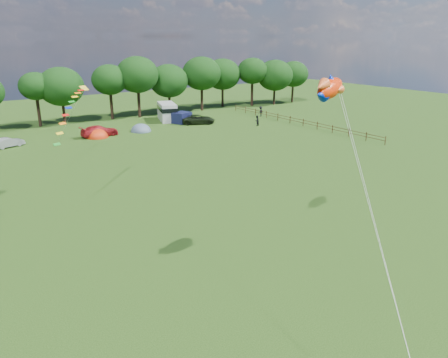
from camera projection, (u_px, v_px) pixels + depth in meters
ground_plane at (302, 281)px, 25.09m from camera, size 180.00×180.00×0.00m
tree_line at (85, 83)px, 69.13m from camera, size 102.98×10.98×10.27m
fence at (297, 120)px, 69.09m from camera, size 0.12×33.12×1.20m
car_b at (8, 142)px, 55.08m from camera, size 3.76×2.41×1.24m
car_c at (100, 131)px, 61.11m from camera, size 5.17×2.40×1.52m
car_d at (198, 119)px, 69.84m from camera, size 5.90×4.39×1.47m
campervan_d at (167, 111)px, 72.36m from camera, size 4.19×6.38×2.89m
tent_orange at (97, 137)px, 60.75m from camera, size 3.16×3.46×2.47m
tent_greyblue at (141, 131)px, 64.50m from camera, size 2.99×3.28×2.23m
awning_navy at (182, 118)px, 70.53m from camera, size 3.43×3.16×1.73m
fish_kite at (328, 89)px, 25.95m from camera, size 3.34×1.96×1.75m
streamer_kite_b at (73, 105)px, 34.77m from camera, size 4.32×4.58×3.81m
walker_a at (257, 121)px, 68.17m from camera, size 0.90×0.69×1.64m
walker_b at (261, 111)px, 76.35m from camera, size 1.23×0.86×1.73m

